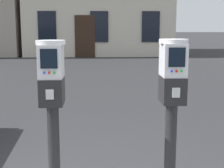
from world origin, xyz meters
TOP-DOWN VIEW (x-y plane):
  - parking_meter_near_kerb at (-0.19, -0.24)m, footprint 0.22×0.25m
  - parking_meter_twin_adjacent at (0.71, -0.24)m, footprint 0.22×0.25m

SIDE VIEW (x-z plane):
  - parking_meter_near_kerb at x=-0.19m, z-range 0.39..1.74m
  - parking_meter_twin_adjacent at x=0.71m, z-range 0.40..1.75m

